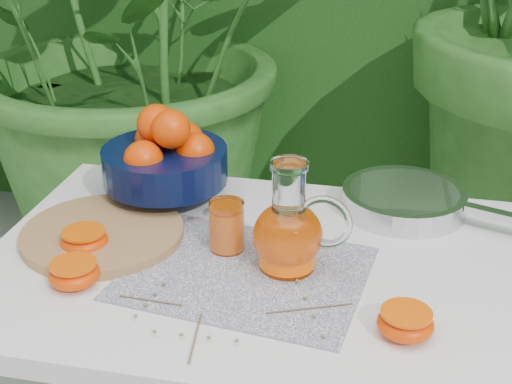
% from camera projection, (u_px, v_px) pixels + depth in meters
% --- Properties ---
extents(potted_plant_left, '(2.47, 2.47, 1.80)m').
position_uv_depth(potted_plant_left, '(142.00, 20.00, 2.47)').
color(potted_plant_left, '#2D6121').
rests_on(potted_plant_left, ground).
extents(white_table, '(1.00, 0.70, 0.75)m').
position_uv_depth(white_table, '(254.00, 297.00, 1.35)').
color(white_table, white).
rests_on(white_table, ground).
extents(placemat, '(0.46, 0.38, 0.00)m').
position_uv_depth(placemat, '(245.00, 273.00, 1.27)').
color(placemat, '#0B1040').
rests_on(placemat, white_table).
extents(cutting_board, '(0.36, 0.36, 0.02)m').
position_uv_depth(cutting_board, '(103.00, 234.00, 1.39)').
color(cutting_board, '#A06E48').
rests_on(cutting_board, white_table).
extents(fruit_bowl, '(0.35, 0.35, 0.21)m').
position_uv_depth(fruit_bowl, '(166.00, 157.00, 1.51)').
color(fruit_bowl, black).
rests_on(fruit_bowl, white_table).
extents(juice_pitcher, '(0.18, 0.14, 0.21)m').
position_uv_depth(juice_pitcher, '(289.00, 232.00, 1.26)').
color(juice_pitcher, white).
rests_on(juice_pitcher, white_table).
extents(juice_tumbler, '(0.08, 0.08, 0.10)m').
position_uv_depth(juice_tumbler, '(227.00, 227.00, 1.33)').
color(juice_tumbler, white).
rests_on(juice_tumbler, white_table).
extents(saute_pan, '(0.47, 0.33, 0.05)m').
position_uv_depth(saute_pan, '(406.00, 199.00, 1.49)').
color(saute_pan, silver).
rests_on(saute_pan, white_table).
extents(orange_halves, '(0.69, 0.23, 0.04)m').
position_uv_depth(orange_halves, '(177.00, 276.00, 1.23)').
color(orange_halves, red).
rests_on(orange_halves, white_table).
extents(thyme_sprigs, '(0.39, 0.25, 0.01)m').
position_uv_depth(thyme_sprigs, '(222.00, 314.00, 1.15)').
color(thyme_sprigs, brown).
rests_on(thyme_sprigs, white_table).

